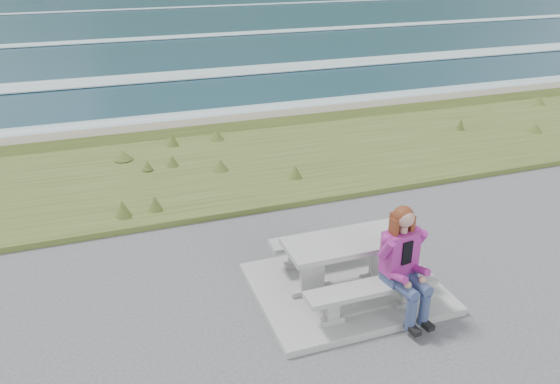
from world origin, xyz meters
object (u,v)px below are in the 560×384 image
(picnic_table, at_px, (349,250))
(bench_seaward, at_px, (328,241))
(seated_woman, at_px, (406,278))
(bench_landward, at_px, (371,292))

(picnic_table, bearing_deg, bench_seaward, 90.00)
(bench_seaward, height_order, seated_woman, seated_woman)
(bench_landward, height_order, seated_woman, seated_woman)
(picnic_table, height_order, seated_woman, seated_woman)
(bench_landward, bearing_deg, bench_seaward, 90.00)
(bench_landward, bearing_deg, picnic_table, 90.00)
(bench_landward, xyz_separation_m, seated_woman, (0.41, -0.14, 0.21))
(bench_seaward, bearing_deg, bench_landward, -90.00)
(seated_woman, bearing_deg, bench_landward, 152.91)
(bench_landward, height_order, bench_seaward, same)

